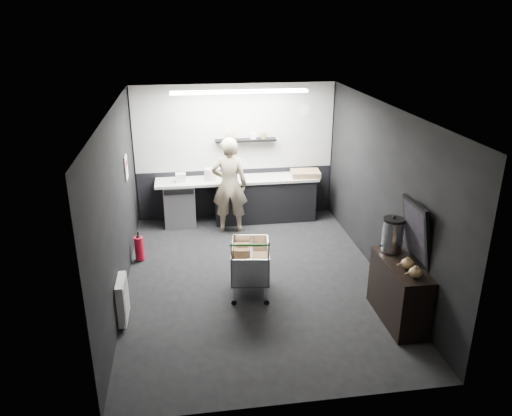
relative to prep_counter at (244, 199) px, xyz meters
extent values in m
plane|color=black|center=(-0.14, -2.42, -0.46)|extent=(5.50, 5.50, 0.00)
plane|color=white|center=(-0.14, -2.42, 2.24)|extent=(5.50, 5.50, 0.00)
plane|color=black|center=(-0.14, 0.33, 0.89)|extent=(5.50, 0.00, 5.50)
plane|color=black|center=(-0.14, -5.17, 0.89)|extent=(5.50, 0.00, 5.50)
plane|color=black|center=(-2.14, -2.42, 0.89)|extent=(0.00, 5.50, 5.50)
plane|color=black|center=(1.86, -2.42, 0.89)|extent=(0.00, 5.50, 5.50)
cube|color=#B8B8B3|center=(-0.14, 0.31, 1.39)|extent=(3.95, 0.02, 1.70)
cube|color=black|center=(-0.14, 0.31, 0.04)|extent=(3.95, 0.02, 1.00)
cube|color=black|center=(0.06, 0.20, 1.16)|extent=(1.20, 0.22, 0.04)
cylinder|color=silver|center=(1.26, 0.30, 1.69)|extent=(0.20, 0.03, 0.20)
cube|color=white|center=(-2.12, -1.12, 1.09)|extent=(0.02, 0.30, 0.40)
cube|color=red|center=(-2.11, -1.12, 1.16)|extent=(0.02, 0.22, 0.10)
cube|color=silver|center=(-2.08, -3.32, -0.11)|extent=(0.10, 0.50, 0.60)
cube|color=white|center=(-0.14, -0.57, 2.21)|extent=(2.40, 0.20, 0.04)
cube|color=black|center=(0.41, 0.00, -0.03)|extent=(2.00, 0.56, 0.85)
cube|color=beige|center=(-0.14, 0.00, 0.42)|extent=(3.20, 0.60, 0.05)
cube|color=#9EA0A5|center=(-1.29, 0.00, -0.03)|extent=(0.60, 0.58, 0.85)
cube|color=black|center=(-1.29, -0.30, 0.32)|extent=(0.56, 0.02, 0.10)
imported|color=beige|center=(-0.33, -0.45, 0.47)|extent=(0.73, 0.53, 1.85)
cube|color=silver|center=(-0.26, -2.78, -0.15)|extent=(0.66, 0.92, 0.02)
cube|color=silver|center=(-0.52, -2.78, 0.07)|extent=(0.14, 0.85, 0.45)
cube|color=silver|center=(0.01, -2.78, 0.07)|extent=(0.14, 0.85, 0.45)
cube|color=silver|center=(-0.26, -3.19, 0.07)|extent=(0.55, 0.10, 0.45)
cube|color=silver|center=(-0.26, -2.36, 0.07)|extent=(0.55, 0.10, 0.45)
cylinder|color=silver|center=(-0.49, -3.16, -0.29)|extent=(0.02, 0.02, 0.30)
cylinder|color=silver|center=(-0.02, -3.16, -0.29)|extent=(0.02, 0.02, 0.30)
cylinder|color=silver|center=(-0.49, -2.39, -0.29)|extent=(0.02, 0.02, 0.30)
cylinder|color=silver|center=(-0.02, -2.39, -0.29)|extent=(0.02, 0.02, 0.30)
cylinder|color=#248726|center=(-0.26, -3.25, 0.54)|extent=(0.55, 0.11, 0.03)
cube|color=brown|center=(-0.38, -2.68, 0.05)|extent=(0.28, 0.33, 0.38)
cube|color=brown|center=(-0.12, -2.90, 0.03)|extent=(0.26, 0.31, 0.34)
cylinder|color=black|center=(-0.49, -3.16, -0.42)|extent=(0.08, 0.04, 0.08)
cylinder|color=black|center=(-0.49, -2.39, -0.42)|extent=(0.08, 0.04, 0.08)
cylinder|color=black|center=(-0.02, -3.16, -0.42)|extent=(0.08, 0.04, 0.08)
cylinder|color=black|center=(-0.02, -2.39, -0.42)|extent=(0.08, 0.04, 0.08)
cube|color=black|center=(1.63, -3.81, -0.03)|extent=(0.43, 1.14, 0.86)
cylinder|color=silver|center=(1.63, -3.43, 0.64)|extent=(0.29, 0.29, 0.44)
cylinder|color=black|center=(1.63, -3.43, 0.87)|extent=(0.29, 0.29, 0.04)
sphere|color=black|center=(1.63, -3.43, 0.91)|extent=(0.05, 0.05, 0.05)
ellipsoid|color=brown|center=(1.63, -3.95, 0.47)|extent=(0.17, 0.17, 0.14)
ellipsoid|color=brown|center=(1.63, -4.19, 0.47)|extent=(0.17, 0.17, 0.14)
cube|color=black|center=(1.80, -3.76, 0.83)|extent=(0.20, 0.67, 0.85)
cube|color=black|center=(1.78, -3.76, 0.83)|extent=(0.14, 0.57, 0.73)
cylinder|color=red|center=(-1.99, -1.50, -0.23)|extent=(0.15, 0.15, 0.41)
cone|color=black|center=(-1.99, -1.50, 0.00)|extent=(0.10, 0.10, 0.06)
cylinder|color=black|center=(-1.99, -1.50, 0.04)|extent=(0.03, 0.03, 0.06)
cube|color=#9B7752|center=(1.23, -0.05, 0.50)|extent=(0.60, 0.47, 0.11)
cylinder|color=beige|center=(-0.67, 0.00, 0.56)|extent=(0.23, 0.23, 0.23)
cube|color=silver|center=(-1.24, -0.05, 0.53)|extent=(0.20, 0.15, 0.17)
camera|label=1|loc=(-1.14, -9.32, 3.49)|focal=35.00mm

